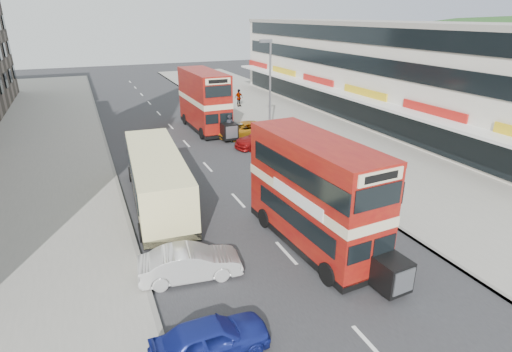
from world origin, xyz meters
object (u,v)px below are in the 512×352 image
car_left_front (190,263)px  street_lamp (269,83)px  car_right_c (209,104)px  pedestrian_far (239,98)px  cyclist (230,132)px  car_left_near (211,338)px  coach (157,177)px  bus_main (315,194)px  car_right_a (262,138)px  bus_second (204,100)px  car_right_b (244,130)px  pedestrian_near (300,141)px

car_left_front → street_lamp: bearing=-26.7°
car_right_c → pedestrian_far: bearing=81.7°
cyclist → car_left_near: bearing=-105.7°
coach → car_left_front: (-0.16, -7.49, -0.95)m
street_lamp → car_left_front: street_lamp is taller
bus_main → car_right_a: (4.00, 14.63, -1.88)m
street_lamp → car_right_c: (-1.11, 13.41, -4.08)m
car_right_a → pedestrian_far: (3.51, 14.50, 0.43)m
car_left_near → car_right_c: size_ratio=0.90×
bus_main → bus_second: (1.30, 21.49, 0.13)m
car_right_a → car_right_b: car_right_a is taller
car_right_b → pedestrian_near: size_ratio=3.01×
car_left_front → pedestrian_far: 32.30m
cyclist → coach: bearing=-122.6°
pedestrian_near → bus_main: bearing=61.5°
car_left_near → pedestrian_near: 20.60m
coach → cyclist: 12.69m
bus_second → coach: (-6.95, -14.29, -1.07)m
street_lamp → bus_main: size_ratio=0.91×
bus_second → car_right_c: bearing=-110.1°
street_lamp → car_right_c: street_lamp is taller
coach → pedestrian_near: bearing=26.7°
bus_main → pedestrian_near: size_ratio=5.65×
coach → car_left_near: size_ratio=2.81×
bus_second → car_right_c: (2.66, 7.71, -1.98)m
street_lamp → coach: street_lamp is taller
street_lamp → pedestrian_near: size_ratio=5.16×
bus_second → coach: size_ratio=0.89×
bus_main → pedestrian_near: bearing=-119.9°
car_right_b → bus_main: bearing=-13.7°
bus_main → car_right_b: (3.61, 17.72, -1.90)m
coach → car_right_c: coach is taller
street_lamp → car_right_a: size_ratio=1.73×
car_left_near → car_right_b: car_right_b is taller
bus_main → car_right_c: (3.96, 29.20, -1.86)m
street_lamp → bus_main: street_lamp is taller
bus_main → car_left_near: bearing=31.9°
street_lamp → pedestrian_far: 14.05m
car_right_a → car_right_b: bearing=-179.5°
car_left_near → pedestrian_near: size_ratio=2.37×
bus_main → car_right_c: bearing=-101.5°
car_left_near → car_right_b: size_ratio=0.79×
coach → bus_main: bearing=-48.1°
pedestrian_far → bus_main: bearing=-122.6°
car_right_c → cyclist: 12.16m
car_right_b → street_lamp: bearing=35.1°
car_left_front → car_right_c: 31.07m
bus_main → pedestrian_far: bearing=-108.2°
cyclist → car_left_front: bearing=-109.0°
car_right_c → pedestrian_near: bearing=-0.6°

